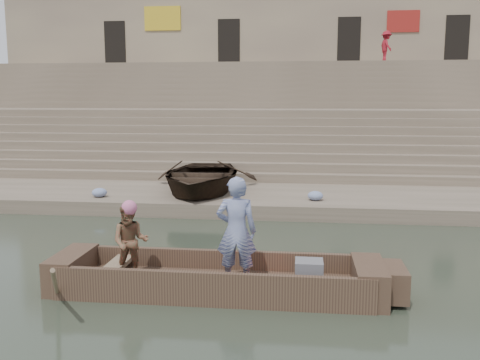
% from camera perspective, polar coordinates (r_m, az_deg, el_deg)
% --- Properties ---
extents(ground, '(120.00, 120.00, 0.00)m').
position_cam_1_polar(ground, '(8.89, -10.15, -12.90)').
color(ground, '#262F23').
rests_on(ground, ground).
extents(lower_landing, '(32.00, 4.00, 0.40)m').
position_cam_1_polar(lower_landing, '(16.37, -2.02, -2.01)').
color(lower_landing, gray).
rests_on(lower_landing, ground).
extents(mid_landing, '(32.00, 3.00, 2.80)m').
position_cam_1_polar(mid_landing, '(23.60, 0.77, 4.25)').
color(mid_landing, gray).
rests_on(mid_landing, ground).
extents(upper_landing, '(32.00, 3.00, 5.20)m').
position_cam_1_polar(upper_landing, '(30.50, 2.18, 7.53)').
color(upper_landing, gray).
rests_on(upper_landing, ground).
extents(ghat_steps, '(32.00, 11.00, 5.20)m').
position_cam_1_polar(ghat_steps, '(25.25, 1.18, 5.45)').
color(ghat_steps, gray).
rests_on(ghat_steps, ground).
extents(building_wall, '(32.00, 5.07, 11.20)m').
position_cam_1_polar(building_wall, '(34.55, 2.76, 12.65)').
color(building_wall, tan).
rests_on(building_wall, ground).
extents(main_rowboat, '(5.00, 1.30, 0.22)m').
position_cam_1_polar(main_rowboat, '(9.17, -2.66, -11.36)').
color(main_rowboat, brown).
rests_on(main_rowboat, ground).
extents(rowboat_trim, '(6.04, 2.63, 1.97)m').
position_cam_1_polar(rowboat_trim, '(9.06, -1.33, -10.27)').
color(rowboat_trim, brown).
rests_on(rowboat_trim, ground).
extents(standing_man, '(0.68, 0.46, 1.81)m').
position_cam_1_polar(standing_man, '(8.64, -0.39, -5.55)').
color(standing_man, navy).
rests_on(standing_man, main_rowboat).
extents(rowing_man, '(0.70, 0.59, 1.30)m').
position_cam_1_polar(rowing_man, '(9.18, -11.74, -6.55)').
color(rowing_man, '#216439').
rests_on(rowing_man, main_rowboat).
extents(television, '(0.46, 0.42, 0.40)m').
position_cam_1_polar(television, '(8.95, 7.38, -9.83)').
color(television, slate).
rests_on(television, main_rowboat).
extents(beached_rowboat, '(3.60, 4.89, 0.98)m').
position_cam_1_polar(beached_rowboat, '(16.40, -4.30, 0.43)').
color(beached_rowboat, '#2D2116').
rests_on(beached_rowboat, lower_landing).
extents(pedestrian, '(0.84, 1.15, 1.61)m').
position_cam_1_polar(pedestrian, '(29.93, 15.49, 13.72)').
color(pedestrian, maroon).
rests_on(pedestrian, upper_landing).
extents(cloth_bundles, '(12.59, 0.68, 0.26)m').
position_cam_1_polar(cloth_bundles, '(15.05, 7.58, -1.76)').
color(cloth_bundles, '#3F5999').
rests_on(cloth_bundles, lower_landing).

